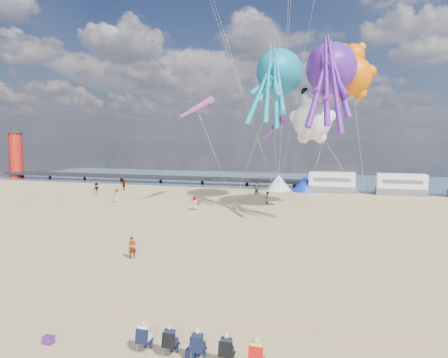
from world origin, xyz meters
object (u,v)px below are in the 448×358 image
Objects in this scene: tent_blue at (305,183)px; kite_panda at (312,120)px; windsock_mid at (348,81)px; windsock_left at (197,108)px; sandbag_c at (366,208)px; motorhome_0 at (332,182)px; windsock_right at (274,128)px; kite_octopus_teal at (280,72)px; cooler_navy at (191,353)px; sandbag_a at (234,204)px; lighthouse at (16,156)px; sandbag_b at (312,205)px; beachgoer_3 at (124,185)px; beachgoer_4 at (257,189)px; tent_white at (279,183)px; sandbag_e at (277,198)px; kite_octopus_purple at (331,69)px; standing_person at (132,248)px; beachgoer_0 at (195,203)px; sandbag_d at (302,201)px; kite_teddy_orange at (352,76)px; beachgoer_1 at (268,198)px; beachgoer_2 at (96,189)px; spectator_row at (199,344)px; motorhome_1 at (401,185)px; beachgoer_6 at (116,196)px; cooler_purple at (48,340)px.

kite_panda reaches higher than tent_blue.
windsock_mid is at bearing 39.82° from kite_panda.
windsock_left is (-13.77, 1.71, 1.65)m from kite_panda.
windsock_mid reaches higher than sandbag_c.
motorhome_0 is 19.98m from windsock_right.
kite_octopus_teal is at bearing -98.48° from tent_blue.
cooler_navy is 0.76× the size of sandbag_a.
kite_panda is at bearing -19.67° from lighthouse.
windsock_right reaches higher than sandbag_b.
kite_octopus_teal is at bearing 17.66° from sandbag_a.
beachgoer_3 is 35.75m from sandbag_c.
beachgoer_3 is 3.45× the size of sandbag_c.
windsock_left is (-5.28, -10.21, 10.83)m from beachgoer_4.
sandbag_e is at bearing -82.09° from tent_white.
kite_octopus_teal reaches higher than sandbag_c.
kite_octopus_purple is (11.10, -3.59, 15.03)m from sandbag_a.
kite_octopus_teal is (-10.23, -0.54, 15.70)m from sandbag_c.
sandbag_c is (35.23, -6.00, -0.75)m from beachgoer_3.
beachgoer_0 is (-2.38, 18.14, 0.06)m from standing_person.
beachgoer_4 is at bearing 85.43° from sandbag_a.
sandbag_d is 16.78m from kite_teddy_orange.
beachgoer_1 is (-7.36, -12.81, -0.76)m from motorhome_0.
beachgoer_2 is at bearing -28.34° from lighthouse.
kite_octopus_teal is at bearing 94.19° from spectator_row.
spectator_row is at bearing -105.05° from motorhome_1.
windsock_right reaches higher than cooler_navy.
sandbag_d is at bearing -142.67° from motorhome_1.
beachgoer_6 is at bearing -141.95° from tent_blue.
sandbag_c is at bearing 31.21° from kite_panda.
kite_teddy_orange reaches higher than motorhome_0.
cooler_purple is at bearing -96.58° from tent_blue.
beachgoer_6 is 25.86m from kite_panda.
kite_octopus_teal reaches higher than tent_white.
beachgoer_1 is (-3.90, 35.36, 0.09)m from spectator_row.
spectator_row is 12.20× the size of sandbag_d.
windsock_left is at bearing -151.00° from beachgoer_4.
motorhome_0 reaches higher than spectator_row.
sandbag_a is 0.07× the size of windsock_left.
beachgoer_4 is at bearing 153.31° from sandbag_c.
sandbag_b is at bearing 67.28° from windsock_right.
sandbag_b is (8.39, -7.71, -0.71)m from beachgoer_4.
windsock_right reaches higher than beachgoer_3.
motorhome_1 is (9.50, 0.00, 0.00)m from motorhome_0.
kite_panda is at bearing -88.67° from sandbag_b.
beachgoer_4 is (-10.30, -5.59, -0.68)m from motorhome_0.
kite_octopus_teal is 8.24m from kite_panda.
lighthouse is 5.46× the size of beachgoer_4.
motorhome_0 is at bearing 0.00° from tent_white.
cooler_purple reaches higher than sandbag_a.
motorhome_0 is 13.51m from sandbag_b.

